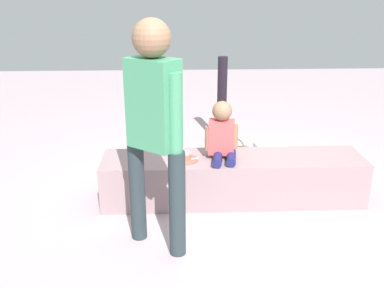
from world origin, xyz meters
name	(u,v)px	position (x,y,z in m)	size (l,w,h in m)	color
ground_plane	(232,199)	(0.00, 0.00, 0.00)	(12.00, 12.00, 0.00)	#A7959C
concrete_ledge	(232,178)	(0.00, 0.00, 0.19)	(2.20, 0.48, 0.39)	gray
child_seated	(222,134)	(-0.10, -0.01, 0.60)	(0.28, 0.33, 0.48)	navy
adult_standing	(154,118)	(-0.62, -0.67, 0.95)	(0.39, 0.35, 1.57)	#263135
cake_plate	(185,158)	(-0.41, -0.04, 0.41)	(0.22, 0.22, 0.07)	#E0594C
gift_bag	(296,163)	(0.68, 0.43, 0.14)	(0.18, 0.12, 0.31)	#B259BF
railing_post	(222,112)	(0.05, 1.43, 0.37)	(0.36, 0.36, 1.00)	black
water_bottle_near_gift	(316,159)	(0.94, 0.64, 0.10)	(0.07, 0.07, 0.22)	silver
water_bottle_far_side	(156,144)	(-0.70, 1.15, 0.09)	(0.06, 0.06, 0.20)	silver
cake_box_white	(271,152)	(0.55, 0.93, 0.07)	(0.31, 0.30, 0.14)	white
handbag_black_leather	(173,167)	(-0.51, 0.44, 0.12)	(0.32, 0.15, 0.35)	black
handbag_brown_canvas	(232,158)	(0.09, 0.66, 0.11)	(0.32, 0.15, 0.33)	brown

